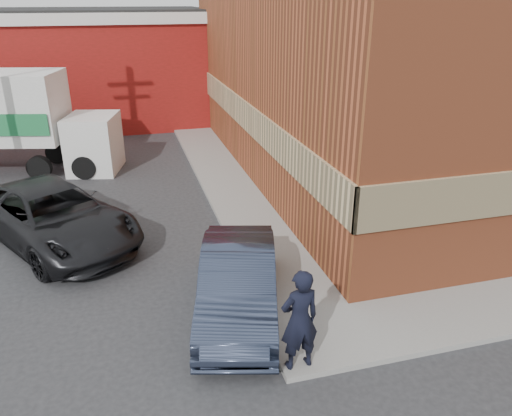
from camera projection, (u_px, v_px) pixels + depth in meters
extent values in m
plane|color=#28282B|center=(282.00, 319.00, 10.33)|extent=(90.00, 90.00, 0.00)
cube|color=#AA4D2B|center=(425.00, 44.00, 18.62)|extent=(14.00, 18.00, 9.00)
cube|color=#D7B984|center=(243.00, 114.00, 17.76)|extent=(0.08, 18.16, 1.00)
cube|color=gray|center=(221.00, 175.00, 18.43)|extent=(1.80, 18.00, 0.12)
cube|color=maroon|center=(51.00, 73.00, 25.62)|extent=(16.00, 8.00, 5.00)
cube|color=silver|center=(42.00, 16.00, 24.54)|extent=(16.30, 8.30, 0.50)
cube|color=black|center=(41.00, 10.00, 24.42)|extent=(16.00, 8.00, 0.10)
imported|color=black|center=(300.00, 320.00, 8.50)|extent=(0.74, 0.52, 1.93)
imported|color=#282F43|center=(238.00, 283.00, 10.29)|extent=(2.60, 4.61, 1.44)
imported|color=black|center=(54.00, 216.00, 13.24)|extent=(5.17, 6.18, 1.57)
cube|color=white|center=(90.00, 143.00, 18.76)|extent=(2.18, 2.46, 2.11)
cylinder|color=black|center=(39.00, 168.00, 18.08)|extent=(0.91, 0.49, 0.86)
cylinder|color=black|center=(57.00, 152.00, 19.85)|extent=(0.91, 0.49, 0.86)
cylinder|color=black|center=(85.00, 167.00, 18.12)|extent=(0.91, 0.49, 0.86)
cylinder|color=black|center=(98.00, 152.00, 19.89)|extent=(0.91, 0.49, 0.86)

